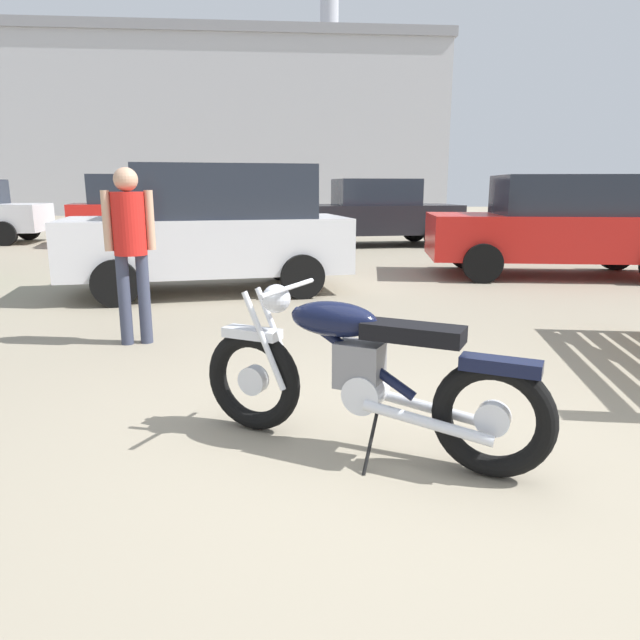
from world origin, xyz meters
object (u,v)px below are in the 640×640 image
at_px(vintage_motorcycle, 360,375).
at_px(pale_sedan_back, 557,226).
at_px(bystander, 130,238).
at_px(blue_hatchback_right, 375,212).
at_px(dark_sedan_left, 147,209).
at_px(red_hatchback_near, 213,228).

height_order(vintage_motorcycle, pale_sedan_back, pale_sedan_back).
xyz_separation_m(bystander, blue_hatchback_right, (3.99, 9.26, -0.18)).
distance_m(vintage_motorcycle, dark_sedan_left, 13.05).
height_order(bystander, red_hatchback_near, red_hatchback_near).
bearing_deg(bystander, vintage_motorcycle, 23.72).
height_order(pale_sedan_back, red_hatchback_near, red_hatchback_near).
xyz_separation_m(bystander, pale_sedan_back, (6.10, 3.85, -0.18)).
relative_size(vintage_motorcycle, bystander, 1.12).
bearing_deg(vintage_motorcycle, pale_sedan_back, -94.21).
bearing_deg(blue_hatchback_right, vintage_motorcycle, -105.34).
xyz_separation_m(pale_sedan_back, red_hatchback_near, (-5.59, -1.02, 0.08)).
bearing_deg(bystander, red_hatchback_near, 157.86).
relative_size(red_hatchback_near, blue_hatchback_right, 0.95).
height_order(vintage_motorcycle, red_hatchback_near, red_hatchback_near).
distance_m(bystander, blue_hatchback_right, 10.09).
bearing_deg(red_hatchback_near, blue_hatchback_right, -126.83).
bearing_deg(red_hatchback_near, vintage_motorcycle, 95.25).
bearing_deg(dark_sedan_left, pale_sedan_back, -47.93).
distance_m(pale_sedan_back, red_hatchback_near, 5.69).
bearing_deg(pale_sedan_back, blue_hatchback_right, -58.99).
relative_size(pale_sedan_back, red_hatchback_near, 1.08).
bearing_deg(pale_sedan_back, bystander, 41.98).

